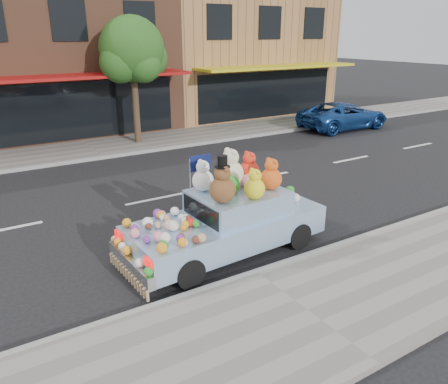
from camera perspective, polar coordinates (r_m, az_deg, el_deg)
ground at (r=12.78m, az=-8.95°, el=-0.92°), size 120.00×120.00×0.00m
near_sidewalk at (r=7.81m, az=10.84°, el=-15.22°), size 60.00×3.00×0.12m
far_sidewalk at (r=18.68m, az=-16.86°, el=5.39°), size 60.00×3.00×0.12m
near_kerb at (r=8.78m, az=4.20°, el=-10.56°), size 60.00×0.12×0.13m
far_kerb at (r=17.28m, az=-15.52°, el=4.38°), size 60.00×0.12×0.13m
storefront_mid at (r=23.50m, az=-21.53°, el=16.62°), size 10.00×9.80×7.30m
storefront_right at (r=27.24m, az=0.56°, el=18.24°), size 10.00×9.80×7.30m
street_tree at (r=18.81m, az=-11.86°, el=17.15°), size 3.00×2.70×5.22m
car_blue at (r=22.75m, az=15.34°, el=9.61°), size 4.78×2.25×1.32m
art_car at (r=9.37m, az=0.47°, el=-3.30°), size 4.58×2.00×2.32m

